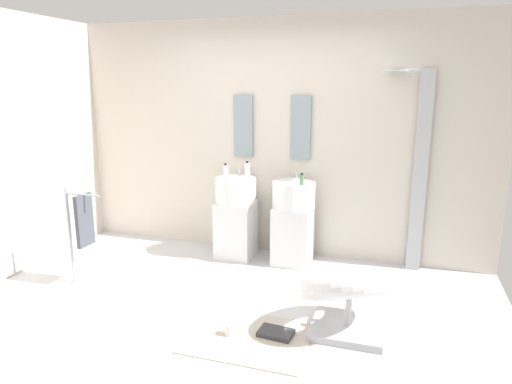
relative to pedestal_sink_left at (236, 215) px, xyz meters
The scene contains 15 objects.
ground_plane 1.44m from the pedestal_sink_left, 75.98° to the right, with size 4.80×3.60×0.04m, color silver.
rear_partition 0.95m from the pedestal_sink_left, 46.17° to the left, with size 4.80×0.10×2.60m, color beige.
pedestal_sink_left is the anchor object (origin of this frame).
pedestal_sink_right 0.65m from the pedestal_sink_left, ahead, with size 0.45×0.45×1.00m.
vanity_mirror_left 1.00m from the pedestal_sink_left, 90.00° to the left, with size 0.22×0.03×0.68m, color #8C9EA8.
vanity_mirror_right 1.20m from the pedestal_sink_left, 22.48° to the left, with size 0.22×0.03×0.68m, color #8C9EA8.
shower_column 1.99m from the pedestal_sink_left, ahead, with size 0.49×0.24×2.05m.
lounge_chair 1.89m from the pedestal_sink_left, 42.34° to the right, with size 1.08×1.08×0.65m.
towel_rack 1.62m from the pedestal_sink_left, 134.38° to the right, with size 0.37×0.22×0.95m.
area_rug 1.80m from the pedestal_sink_left, 66.89° to the right, with size 0.93×0.73×0.01m, color beige.
magazine_charcoal 1.80m from the pedestal_sink_left, 59.84° to the right, with size 0.26×0.17×0.04m, color #38383D.
coffee_mug 1.75m from the pedestal_sink_left, 71.61° to the right, with size 0.08×0.08×0.09m, color white.
soap_bottle_white 0.53m from the pedestal_sink_left, 53.48° to the left, with size 0.06×0.06×0.17m.
soap_bottle_green 0.91m from the pedestal_sink_left, ahead, with size 0.05×0.05×0.12m.
soap_bottle_clear 0.51m from the pedestal_sink_left, 169.98° to the right, with size 0.05×0.05×0.16m.
Camera 1 is at (1.37, -3.28, 1.91)m, focal length 32.08 mm.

